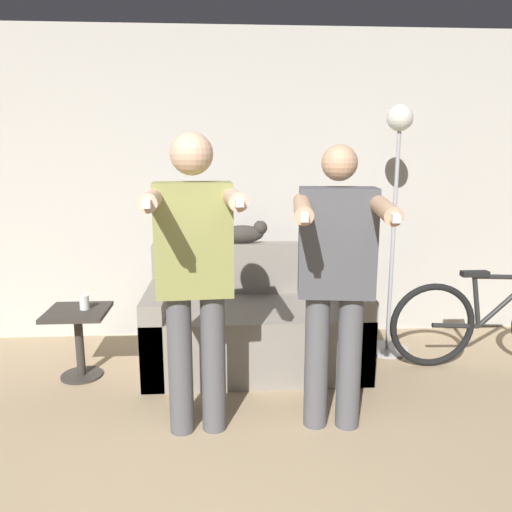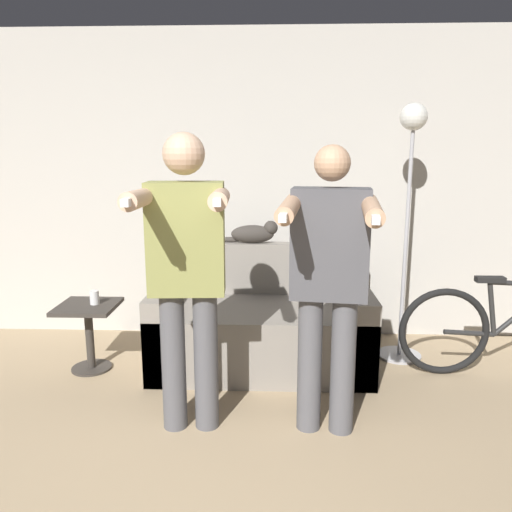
{
  "view_description": "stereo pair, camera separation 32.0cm",
  "coord_description": "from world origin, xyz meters",
  "views": [
    {
      "loc": [
        0.17,
        -1.19,
        1.6
      ],
      "look_at": [
        0.37,
        1.94,
        0.95
      ],
      "focal_mm": 35.0,
      "sensor_mm": 36.0,
      "label": 1
    },
    {
      "loc": [
        0.49,
        -1.19,
        1.6
      ],
      "look_at": [
        0.37,
        1.94,
        0.95
      ],
      "focal_mm": 35.0,
      "sensor_mm": 36.0,
      "label": 2
    }
  ],
  "objects": [
    {
      "name": "side_table",
      "position": [
        -0.88,
        2.26,
        0.36
      ],
      "size": [
        0.42,
        0.42,
        0.5
      ],
      "color": "#38332D",
      "rests_on": "ground_plane"
    },
    {
      "name": "person_right",
      "position": [
        0.79,
        1.48,
        0.94
      ],
      "size": [
        0.55,
        0.72,
        1.64
      ],
      "rotation": [
        0.0,
        0.0,
        -0.13
      ],
      "color": "#56565B",
      "rests_on": "ground_plane"
    },
    {
      "name": "couch",
      "position": [
        0.4,
        2.42,
        0.29
      ],
      "size": [
        1.6,
        0.88,
        0.88
      ],
      "color": "gray",
      "rests_on": "ground_plane"
    },
    {
      "name": "person_left",
      "position": [
        0.01,
        1.48,
        0.99
      ],
      "size": [
        0.52,
        0.7,
        1.71
      ],
      "rotation": [
        0.0,
        0.0,
        0.07
      ],
      "color": "#56565B",
      "rests_on": "ground_plane"
    },
    {
      "name": "cat",
      "position": [
        0.33,
        2.76,
        0.96
      ],
      "size": [
        0.48,
        0.14,
        0.18
      ],
      "color": "#3D3833",
      "rests_on": "couch"
    },
    {
      "name": "wall_back",
      "position": [
        0.0,
        3.11,
        1.3
      ],
      "size": [
        10.0,
        0.05,
        2.6
      ],
      "color": "beige",
      "rests_on": "ground_plane"
    },
    {
      "name": "bicycle",
      "position": [
        2.2,
        2.28,
        0.34
      ],
      "size": [
        1.59,
        0.07,
        0.74
      ],
      "color": "black",
      "rests_on": "ground_plane"
    },
    {
      "name": "floor_lamp",
      "position": [
        1.5,
        2.59,
        1.35
      ],
      "size": [
        0.34,
        0.34,
        1.95
      ],
      "color": "#B2B2B7",
      "rests_on": "ground_plane"
    },
    {
      "name": "cup",
      "position": [
        -0.83,
        2.28,
        0.56
      ],
      "size": [
        0.07,
        0.07,
        0.1
      ],
      "color": "white",
      "rests_on": "side_table"
    }
  ]
}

